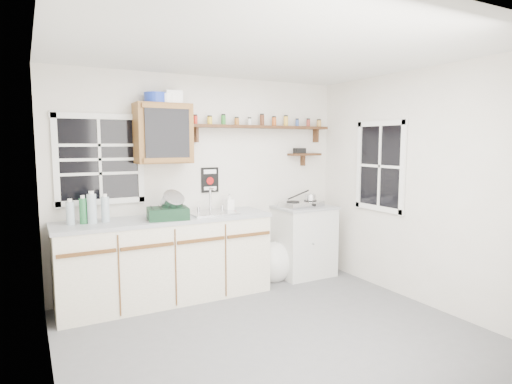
% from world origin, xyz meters
% --- Properties ---
extents(room, '(3.64, 3.24, 2.54)m').
position_xyz_m(room, '(0.00, 0.00, 1.25)').
color(room, '#59595C').
rests_on(room, ground).
extents(main_cabinet, '(2.31, 0.63, 0.92)m').
position_xyz_m(main_cabinet, '(-0.58, 1.30, 0.46)').
color(main_cabinet, beige).
rests_on(main_cabinet, floor).
extents(right_cabinet, '(0.73, 0.57, 0.91)m').
position_xyz_m(right_cabinet, '(1.25, 1.32, 0.46)').
color(right_cabinet, silver).
rests_on(right_cabinet, floor).
extents(sink, '(0.52, 0.44, 0.29)m').
position_xyz_m(sink, '(-0.05, 1.30, 0.93)').
color(sink, silver).
rests_on(sink, main_cabinet).
extents(upper_cabinet, '(0.60, 0.32, 0.65)m').
position_xyz_m(upper_cabinet, '(-0.55, 1.44, 1.82)').
color(upper_cabinet, '#5A3716').
rests_on(upper_cabinet, wall_back).
extents(upper_cabinet_clutter, '(0.40, 0.24, 0.14)m').
position_xyz_m(upper_cabinet_clutter, '(-0.55, 1.44, 2.21)').
color(upper_cabinet_clutter, '#18319F').
rests_on(upper_cabinet_clutter, upper_cabinet).
extents(spice_shelf, '(1.91, 0.18, 0.35)m').
position_xyz_m(spice_shelf, '(0.72, 1.51, 1.93)').
color(spice_shelf, '#331B0E').
rests_on(spice_shelf, wall_back).
extents(secondary_shelf, '(0.45, 0.16, 0.24)m').
position_xyz_m(secondary_shelf, '(1.36, 1.52, 1.58)').
color(secondary_shelf, '#331B0E').
rests_on(secondary_shelf, wall_back).
extents(warning_sign, '(0.22, 0.02, 0.30)m').
position_xyz_m(warning_sign, '(0.05, 1.59, 1.28)').
color(warning_sign, black).
rests_on(warning_sign, wall_back).
extents(window_back, '(0.93, 0.03, 0.98)m').
position_xyz_m(window_back, '(-1.20, 1.59, 1.55)').
color(window_back, black).
rests_on(window_back, wall_back).
extents(window_right, '(0.03, 0.78, 1.08)m').
position_xyz_m(window_right, '(1.79, 0.55, 1.45)').
color(window_right, black).
rests_on(window_right, wall_back).
extents(water_bottles, '(0.41, 0.12, 0.33)m').
position_xyz_m(water_bottles, '(-1.36, 1.34, 1.06)').
color(water_bottles, '#A0B2BC').
rests_on(water_bottles, main_cabinet).
extents(dish_rack, '(0.46, 0.37, 0.31)m').
position_xyz_m(dish_rack, '(-0.58, 1.19, 1.02)').
color(dish_rack, black).
rests_on(dish_rack, main_cabinet).
extents(soap_bottle, '(0.10, 0.10, 0.21)m').
position_xyz_m(soap_bottle, '(0.21, 1.39, 1.02)').
color(soap_bottle, white).
rests_on(soap_bottle, main_cabinet).
extents(rag, '(0.15, 0.14, 0.02)m').
position_xyz_m(rag, '(0.15, 1.27, 0.93)').
color(rag, maroon).
rests_on(rag, main_cabinet).
extents(hotplate, '(0.57, 0.35, 0.08)m').
position_xyz_m(hotplate, '(1.19, 1.30, 0.95)').
color(hotplate, silver).
rests_on(hotplate, right_cabinet).
extents(saucepan, '(0.32, 0.25, 0.15)m').
position_xyz_m(saucepan, '(1.32, 1.31, 1.02)').
color(saucepan, silver).
rests_on(saucepan, hotplate).
extents(trash_bag, '(0.46, 0.42, 0.52)m').
position_xyz_m(trash_bag, '(0.80, 1.34, 0.22)').
color(trash_bag, silver).
rests_on(trash_bag, floor).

